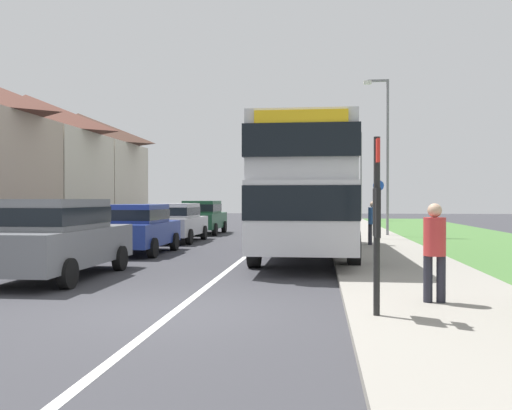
{
  "coord_description": "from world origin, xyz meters",
  "views": [
    {
      "loc": [
        2.2,
        -8.33,
        1.73
      ],
      "look_at": [
        0.73,
        4.55,
        1.6
      ],
      "focal_mm": 38.67,
      "sensor_mm": 36.0,
      "label": 1
    }
  ],
  "objects_px": {
    "pedestrian_walking_away": "(373,221)",
    "parked_car_silver": "(175,221)",
    "double_decker_bus": "(306,186)",
    "parked_car_grey": "(57,235)",
    "pedestrian_at_stop": "(435,248)",
    "street_lamp_far": "(360,170)",
    "parked_car_dark_green": "(203,216)",
    "parked_car_blue": "(138,227)",
    "bus_stop_sign": "(377,213)",
    "street_lamp_mid": "(385,147)",
    "cycle_route_sign": "(378,207)"
  },
  "relations": [
    {
      "from": "pedestrian_at_stop",
      "to": "street_lamp_far",
      "type": "bearing_deg",
      "value": 87.72
    },
    {
      "from": "bus_stop_sign",
      "to": "pedestrian_at_stop",
      "type": "bearing_deg",
      "value": 47.01
    },
    {
      "from": "parked_car_silver",
      "to": "pedestrian_walking_away",
      "type": "xyz_separation_m",
      "value": [
        7.73,
        -2.02,
        0.1
      ]
    },
    {
      "from": "parked_car_blue",
      "to": "pedestrian_walking_away",
      "type": "relative_size",
      "value": 2.37
    },
    {
      "from": "parked_car_silver",
      "to": "street_lamp_far",
      "type": "xyz_separation_m",
      "value": [
        9.05,
        22.69,
        3.22
      ]
    },
    {
      "from": "parked_car_grey",
      "to": "bus_stop_sign",
      "type": "distance_m",
      "value": 7.47
    },
    {
      "from": "pedestrian_walking_away",
      "to": "cycle_route_sign",
      "type": "xyz_separation_m",
      "value": [
        0.52,
        3.11,
        0.45
      ]
    },
    {
      "from": "parked_car_silver",
      "to": "street_lamp_far",
      "type": "height_order",
      "value": "street_lamp_far"
    },
    {
      "from": "parked_car_silver",
      "to": "street_lamp_mid",
      "type": "height_order",
      "value": "street_lamp_mid"
    },
    {
      "from": "street_lamp_far",
      "to": "bus_stop_sign",
      "type": "bearing_deg",
      "value": -93.76
    },
    {
      "from": "bus_stop_sign",
      "to": "street_lamp_far",
      "type": "distance_m",
      "value": 36.95
    },
    {
      "from": "parked_car_silver",
      "to": "pedestrian_at_stop",
      "type": "distance_m",
      "value": 15.08
    },
    {
      "from": "pedestrian_walking_away",
      "to": "parked_car_silver",
      "type": "bearing_deg",
      "value": 165.39
    },
    {
      "from": "parked_car_blue",
      "to": "pedestrian_walking_away",
      "type": "bearing_deg",
      "value": 21.0
    },
    {
      "from": "parked_car_dark_green",
      "to": "street_lamp_far",
      "type": "bearing_deg",
      "value": 62.87
    },
    {
      "from": "bus_stop_sign",
      "to": "street_lamp_mid",
      "type": "height_order",
      "value": "street_lamp_mid"
    },
    {
      "from": "parked_car_blue",
      "to": "street_lamp_mid",
      "type": "distance_m",
      "value": 12.59
    },
    {
      "from": "parked_car_dark_green",
      "to": "street_lamp_far",
      "type": "distance_m",
      "value": 19.97
    },
    {
      "from": "pedestrian_walking_away",
      "to": "bus_stop_sign",
      "type": "relative_size",
      "value": 0.64
    },
    {
      "from": "parked_car_silver",
      "to": "bus_stop_sign",
      "type": "xyz_separation_m",
      "value": [
        6.63,
        -14.08,
        0.67
      ]
    },
    {
      "from": "double_decker_bus",
      "to": "parked_car_grey",
      "type": "relative_size",
      "value": 2.17
    },
    {
      "from": "parked_car_dark_green",
      "to": "parked_car_blue",
      "type": "bearing_deg",
      "value": -89.69
    },
    {
      "from": "bus_stop_sign",
      "to": "cycle_route_sign",
      "type": "height_order",
      "value": "bus_stop_sign"
    },
    {
      "from": "double_decker_bus",
      "to": "street_lamp_far",
      "type": "distance_m",
      "value": 28.25
    },
    {
      "from": "cycle_route_sign",
      "to": "street_lamp_mid",
      "type": "bearing_deg",
      "value": 77.3
    },
    {
      "from": "parked_car_dark_green",
      "to": "bus_stop_sign",
      "type": "distance_m",
      "value": 20.33
    },
    {
      "from": "bus_stop_sign",
      "to": "double_decker_bus",
      "type": "bearing_deg",
      "value": 97.64
    },
    {
      "from": "street_lamp_far",
      "to": "double_decker_bus",
      "type": "bearing_deg",
      "value": -97.34
    },
    {
      "from": "bus_stop_sign",
      "to": "pedestrian_walking_away",
      "type": "bearing_deg",
      "value": 84.76
    },
    {
      "from": "pedestrian_walking_away",
      "to": "street_lamp_mid",
      "type": "distance_m",
      "value": 6.49
    },
    {
      "from": "parked_car_dark_green",
      "to": "cycle_route_sign",
      "type": "height_order",
      "value": "cycle_route_sign"
    },
    {
      "from": "parked_car_blue",
      "to": "parked_car_silver",
      "type": "height_order",
      "value": "parked_car_silver"
    },
    {
      "from": "parked_car_dark_green",
      "to": "parked_car_grey",
      "type": "bearing_deg",
      "value": -89.68
    },
    {
      "from": "parked_car_silver",
      "to": "pedestrian_at_stop",
      "type": "bearing_deg",
      "value": -59.63
    },
    {
      "from": "parked_car_dark_green",
      "to": "street_lamp_far",
      "type": "xyz_separation_m",
      "value": [
        8.99,
        17.55,
        3.18
      ]
    },
    {
      "from": "street_lamp_far",
      "to": "cycle_route_sign",
      "type": "bearing_deg",
      "value": -92.12
    },
    {
      "from": "parked_car_grey",
      "to": "parked_car_blue",
      "type": "xyz_separation_m",
      "value": [
        -0.03,
        5.49,
        -0.08
      ]
    },
    {
      "from": "pedestrian_at_stop",
      "to": "street_lamp_mid",
      "type": "relative_size",
      "value": 0.23
    },
    {
      "from": "parked_car_silver",
      "to": "street_lamp_far",
      "type": "relative_size",
      "value": 0.61
    },
    {
      "from": "street_lamp_mid",
      "to": "street_lamp_far",
      "type": "bearing_deg",
      "value": 89.27
    },
    {
      "from": "double_decker_bus",
      "to": "pedestrian_walking_away",
      "type": "xyz_separation_m",
      "value": [
        2.29,
        3.25,
        -1.17
      ]
    },
    {
      "from": "pedestrian_at_stop",
      "to": "pedestrian_walking_away",
      "type": "xyz_separation_m",
      "value": [
        0.11,
        11.0,
        0.0
      ]
    },
    {
      "from": "double_decker_bus",
      "to": "pedestrian_walking_away",
      "type": "distance_m",
      "value": 4.14
    },
    {
      "from": "cycle_route_sign",
      "to": "street_lamp_far",
      "type": "bearing_deg",
      "value": 87.88
    },
    {
      "from": "pedestrian_at_stop",
      "to": "street_lamp_far",
      "type": "height_order",
      "value": "street_lamp_far"
    },
    {
      "from": "parked_car_silver",
      "to": "pedestrian_walking_away",
      "type": "relative_size",
      "value": 2.57
    },
    {
      "from": "street_lamp_far",
      "to": "pedestrian_at_stop",
      "type": "bearing_deg",
      "value": -92.28
    },
    {
      "from": "parked_car_dark_green",
      "to": "street_lamp_mid",
      "type": "distance_m",
      "value": 9.46
    },
    {
      "from": "pedestrian_at_stop",
      "to": "bus_stop_sign",
      "type": "bearing_deg",
      "value": -132.99
    },
    {
      "from": "street_lamp_mid",
      "to": "parked_car_dark_green",
      "type": "bearing_deg",
      "value": 169.7
    }
  ]
}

